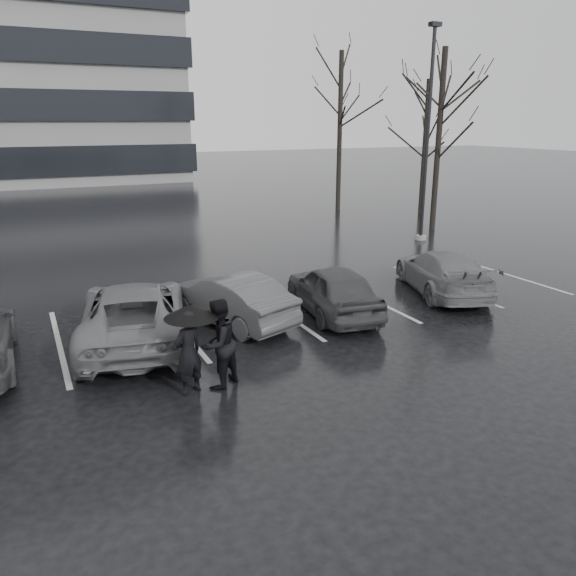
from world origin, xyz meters
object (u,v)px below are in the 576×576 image
Objects in this scene: pedestrian_left at (188,353)px; tree_north at (340,133)px; tree_ne at (425,148)px; car_west_b at (134,313)px; car_main at (333,289)px; car_east at (443,272)px; car_west_a at (229,299)px; lamp_post at (427,146)px; pedestrian_right at (218,344)px; tree_east at (438,142)px.

tree_north is at bearing -149.85° from pedestrian_left.
car_west_b is at bearing -145.98° from tree_ne.
tree_north is (9.24, 15.33, 3.58)m from car_main.
car_west_b is 3.08m from pedestrian_left.
car_east is 0.52× the size of tree_north.
tree_ne is at bearing -161.35° from pedestrian_left.
car_west_a is 0.45× the size of tree_north.
pedestrian_right is at bearing -142.67° from lamp_post.
pedestrian_right is 0.20× the size of lamp_post.
tree_north is (11.95, 14.80, 3.61)m from car_west_a.
tree_ne is (17.86, 12.06, 2.80)m from car_west_b.
car_east is at bearing -124.08° from lamp_post.
car_west_b is 2.89× the size of pedestrian_right.
tree_east is at bearing -165.63° from pedestrian_left.
lamp_post is (10.98, 6.18, 3.30)m from car_west_a.
pedestrian_right is (-8.01, -2.97, 0.23)m from car_east.
tree_ne is 4.67m from tree_north.
car_west_a is 2.20× the size of pedestrian_right.
tree_ne is at bearing -127.69° from car_main.
lamp_post reaches higher than car_east.
tree_ne is 0.82× the size of tree_north.
pedestrian_left reaches higher than car_east.
tree_north reaches higher than car_main.
lamp_post reaches higher than car_west_a.
lamp_post is at bearing -142.64° from car_west_b.
car_west_b is at bearing -133.64° from tree_north.
tree_north reaches higher than tree_ne.
pedestrian_left is at bearing 39.23° from car_west_a.
lamp_post is at bearing -96.42° from tree_north.
lamp_post is 2.55m from tree_east.
car_west_b is 1.14× the size of car_east.
car_west_b reaches higher than car_main.
car_east is 15.26m from tree_ne.
car_west_a is 2.36× the size of pedestrian_left.
tree_east reaches higher than pedestrian_left.
tree_ne is (17.45, 15.10, 2.68)m from pedestrian_left.
car_west_b is at bearing 5.17° from car_main.
lamp_post is at bearing -128.48° from tree_ne.
tree_east reaches higher than tree_ne.
car_main is 0.88× the size of car_east.
pedestrian_left is (0.41, -3.05, 0.11)m from car_west_b.
car_main is at bearing -140.97° from lamp_post.
pedestrian_right is 22.72m from tree_north.
lamp_post is at bearing -140.49° from tree_east.
pedestrian_right is at bearing 41.91° from car_main.
car_main is 0.45× the size of lamp_post.
pedestrian_right is (1.00, -3.01, 0.17)m from car_west_b.
pedestrian_left is 16.38m from lamp_post.
tree_ne reaches higher than car_main.
car_west_b is at bearing -154.34° from lamp_post.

